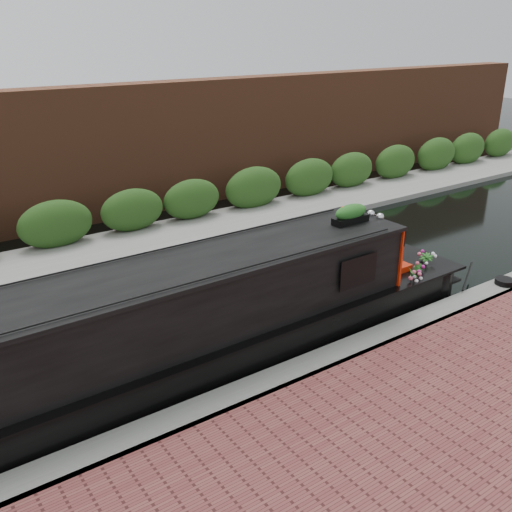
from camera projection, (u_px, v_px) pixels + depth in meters
ground at (225, 301)px, 12.48m from camera, size 80.00×80.00×0.00m
near_bank_coping at (325, 369)px, 9.97m from camera, size 40.00×0.60×0.50m
far_bank_path at (144, 245)px, 15.67m from camera, size 40.00×2.40×0.34m
far_hedge at (131, 236)px, 16.36m from camera, size 40.00×1.10×2.80m
far_brick_wall at (104, 217)px, 17.95m from camera, size 40.00×1.00×8.00m
narrowboat at (218, 321)px, 10.03m from camera, size 10.97×2.04×2.57m
rope_fender at (435, 274)px, 13.41m from camera, size 0.34×0.32×0.34m
coiled_mooring_rope at (505, 282)px, 12.67m from camera, size 0.42×0.42×0.12m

